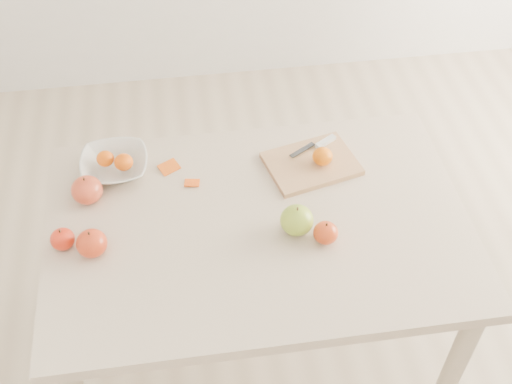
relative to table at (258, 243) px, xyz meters
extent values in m
plane|color=#C6B293|center=(0.00, 0.00, -0.65)|extent=(3.50, 3.50, 0.00)
cube|color=#C4B294|center=(0.00, 0.00, 0.08)|extent=(1.20, 0.80, 0.04)
cylinder|color=#BCAA8E|center=(-0.54, 0.34, -0.30)|extent=(0.06, 0.06, 0.71)
cylinder|color=#BCAA8E|center=(0.54, 0.34, -0.30)|extent=(0.06, 0.06, 0.71)
cylinder|color=#BCAA8E|center=(0.54, -0.34, -0.30)|extent=(0.06, 0.06, 0.71)
cube|color=tan|center=(0.19, 0.20, 0.11)|extent=(0.31, 0.25, 0.02)
ellipsoid|color=#CE6307|center=(0.22, 0.19, 0.14)|extent=(0.06, 0.06, 0.05)
imported|color=silver|center=(-0.40, 0.27, 0.12)|extent=(0.20, 0.20, 0.05)
ellipsoid|color=orange|center=(-0.43, 0.28, 0.14)|extent=(0.05, 0.05, 0.05)
ellipsoid|color=orange|center=(-0.37, 0.25, 0.15)|extent=(0.06, 0.06, 0.05)
cube|color=#CC500E|center=(-0.24, 0.25, 0.10)|extent=(0.07, 0.07, 0.01)
cube|color=#ED5510|center=(-0.18, 0.18, 0.10)|extent=(0.05, 0.04, 0.01)
cube|color=white|center=(0.25, 0.28, 0.12)|extent=(0.07, 0.05, 0.01)
cube|color=#3B3D43|center=(0.17, 0.25, 0.12)|extent=(0.09, 0.06, 0.00)
ellipsoid|color=olive|center=(0.10, -0.05, 0.14)|extent=(0.09, 0.09, 0.08)
ellipsoid|color=#8C1202|center=(-0.46, -0.04, 0.14)|extent=(0.08, 0.08, 0.08)
ellipsoid|color=#98080A|center=(-0.54, -0.01, 0.13)|extent=(0.07, 0.07, 0.06)
ellipsoid|color=maroon|center=(-0.48, 0.16, 0.14)|extent=(0.09, 0.09, 0.08)
ellipsoid|color=#8A0204|center=(0.17, -0.09, 0.13)|extent=(0.07, 0.07, 0.06)
camera|label=1|loc=(-0.18, -1.18, 1.48)|focal=45.00mm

